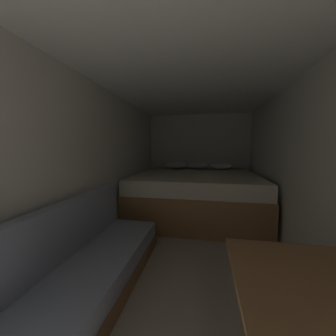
{
  "coord_description": "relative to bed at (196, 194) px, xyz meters",
  "views": [
    {
      "loc": [
        0.16,
        -0.56,
        1.24
      ],
      "look_at": [
        -0.4,
        2.39,
        0.94
      ],
      "focal_mm": 21.17,
      "sensor_mm": 36.0,
      "label": 1
    }
  ],
  "objects": [
    {
      "name": "ceiling_slab",
      "position": [
        0.0,
        -1.39,
        1.64
      ],
      "size": [
        2.37,
        4.83,
        0.05
      ],
      "primitive_type": "cube",
      "color": "white",
      "rests_on": "wall_left"
    },
    {
      "name": "dinette_table",
      "position": [
        0.64,
        -2.84,
        0.24
      ],
      "size": [
        0.71,
        0.68,
        0.73
      ],
      "color": "brown",
      "rests_on": "ground"
    },
    {
      "name": "wall_right",
      "position": [
        1.16,
        -1.39,
        0.61
      ],
      "size": [
        0.05,
        4.83,
        2.02
      ],
      "primitive_type": "cube",
      "color": "silver",
      "rests_on": "ground"
    },
    {
      "name": "wall_back",
      "position": [
        0.0,
        1.05,
        0.61
      ],
      "size": [
        2.37,
        0.05,
        2.02
      ],
      "primitive_type": "cube",
      "color": "silver",
      "rests_on": "ground"
    },
    {
      "name": "wall_left",
      "position": [
        -1.16,
        -1.39,
        0.61
      ],
      "size": [
        0.05,
        4.83,
        2.02
      ],
      "primitive_type": "cube",
      "color": "silver",
      "rests_on": "ground"
    },
    {
      "name": "ground_plane",
      "position": [
        0.0,
        -1.39,
        -0.4
      ],
      "size": [
        6.83,
        6.83,
        0.0
      ],
      "primitive_type": "plane",
      "color": "#A39984"
    },
    {
      "name": "sofa_left",
      "position": [
        -0.85,
        -2.25,
        -0.17
      ],
      "size": [
        0.67,
        2.11,
        0.77
      ],
      "color": "brown",
      "rests_on": "ground"
    },
    {
      "name": "bed",
      "position": [
        0.0,
        0.0,
        0.0
      ],
      "size": [
        2.15,
        1.99,
        0.96
      ],
      "color": "olive",
      "rests_on": "ground"
    }
  ]
}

